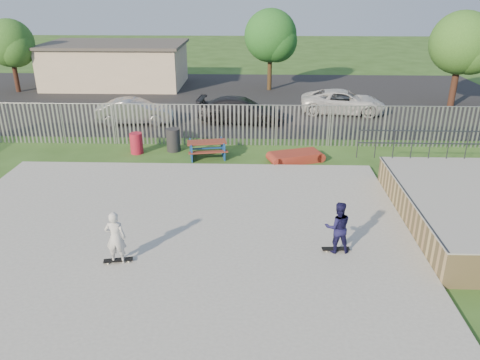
{
  "coord_description": "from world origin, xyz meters",
  "views": [
    {
      "loc": [
        2.6,
        -12.74,
        7.35
      ],
      "look_at": [
        2.12,
        2.0,
        1.1
      ],
      "focal_mm": 35.0,
      "sensor_mm": 36.0,
      "label": 1
    }
  ],
  "objects_px": {
    "trash_bin_grey": "(173,140)",
    "tree_left": "(10,43)",
    "skater_white": "(116,238)",
    "car_dark": "(241,110)",
    "car_silver": "(135,111)",
    "car_white": "(343,102)",
    "skater_navy": "(338,227)",
    "funbox": "(296,157)",
    "tree_right": "(461,43)",
    "trash_bin_red": "(136,143)",
    "picnic_table": "(207,149)",
    "tree_mid": "(271,36)"
  },
  "relations": [
    {
      "from": "picnic_table",
      "to": "trash_bin_red",
      "type": "distance_m",
      "value": 3.34
    },
    {
      "from": "car_silver",
      "to": "trash_bin_red",
      "type": "bearing_deg",
      "value": -171.37
    },
    {
      "from": "car_dark",
      "to": "car_silver",
      "type": "bearing_deg",
      "value": 99.71
    },
    {
      "from": "picnic_table",
      "to": "skater_navy",
      "type": "relative_size",
      "value": 1.28
    },
    {
      "from": "car_white",
      "to": "skater_white",
      "type": "xyz_separation_m",
      "value": [
        -9.06,
        -16.93,
        0.21
      ]
    },
    {
      "from": "funbox",
      "to": "trash_bin_grey",
      "type": "height_order",
      "value": "trash_bin_grey"
    },
    {
      "from": "tree_right",
      "to": "car_white",
      "type": "bearing_deg",
      "value": -164.96
    },
    {
      "from": "funbox",
      "to": "trash_bin_red",
      "type": "height_order",
      "value": "trash_bin_red"
    },
    {
      "from": "funbox",
      "to": "car_dark",
      "type": "height_order",
      "value": "car_dark"
    },
    {
      "from": "car_silver",
      "to": "tree_right",
      "type": "relative_size",
      "value": 0.72
    },
    {
      "from": "car_white",
      "to": "skater_white",
      "type": "distance_m",
      "value": 19.2
    },
    {
      "from": "car_dark",
      "to": "tree_left",
      "type": "relative_size",
      "value": 0.95
    },
    {
      "from": "funbox",
      "to": "car_silver",
      "type": "height_order",
      "value": "car_silver"
    },
    {
      "from": "tree_left",
      "to": "skater_white",
      "type": "distance_m",
      "value": 26.13
    },
    {
      "from": "trash_bin_grey",
      "to": "skater_white",
      "type": "relative_size",
      "value": 0.7
    },
    {
      "from": "picnic_table",
      "to": "car_white",
      "type": "relative_size",
      "value": 0.39
    },
    {
      "from": "car_dark",
      "to": "tree_mid",
      "type": "height_order",
      "value": "tree_mid"
    },
    {
      "from": "car_dark",
      "to": "skater_white",
      "type": "bearing_deg",
      "value": 173.78
    },
    {
      "from": "trash_bin_grey",
      "to": "tree_left",
      "type": "xyz_separation_m",
      "value": [
        -13.41,
        12.47,
        2.89
      ]
    },
    {
      "from": "car_white",
      "to": "skater_navy",
      "type": "xyz_separation_m",
      "value": [
        -2.9,
        -16.13,
        0.21
      ]
    },
    {
      "from": "tree_mid",
      "to": "skater_navy",
      "type": "bearing_deg",
      "value": -86.55
    },
    {
      "from": "funbox",
      "to": "car_silver",
      "type": "bearing_deg",
      "value": 127.3
    },
    {
      "from": "trash_bin_grey",
      "to": "car_silver",
      "type": "height_order",
      "value": "car_silver"
    },
    {
      "from": "trash_bin_red",
      "to": "car_silver",
      "type": "bearing_deg",
      "value": 104.19
    },
    {
      "from": "trash_bin_grey",
      "to": "tree_left",
      "type": "distance_m",
      "value": 18.54
    },
    {
      "from": "trash_bin_red",
      "to": "funbox",
      "type": "bearing_deg",
      "value": -6.5
    },
    {
      "from": "skater_navy",
      "to": "skater_white",
      "type": "height_order",
      "value": "same"
    },
    {
      "from": "trash_bin_grey",
      "to": "car_silver",
      "type": "xyz_separation_m",
      "value": [
        -2.89,
        4.49,
        0.17
      ]
    },
    {
      "from": "skater_white",
      "to": "car_dark",
      "type": "bearing_deg",
      "value": -103.08
    },
    {
      "from": "funbox",
      "to": "skater_navy",
      "type": "bearing_deg",
      "value": -104.7
    },
    {
      "from": "tree_left",
      "to": "tree_mid",
      "type": "distance_m",
      "value": 18.3
    },
    {
      "from": "funbox",
      "to": "car_white",
      "type": "relative_size",
      "value": 0.45
    },
    {
      "from": "car_dark",
      "to": "skater_navy",
      "type": "xyz_separation_m",
      "value": [
        3.19,
        -13.94,
        0.2
      ]
    },
    {
      "from": "tree_left",
      "to": "car_dark",
      "type": "bearing_deg",
      "value": -24.58
    },
    {
      "from": "funbox",
      "to": "picnic_table",
      "type": "bearing_deg",
      "value": 154.59
    },
    {
      "from": "car_silver",
      "to": "skater_navy",
      "type": "height_order",
      "value": "skater_navy"
    },
    {
      "from": "car_silver",
      "to": "skater_white",
      "type": "relative_size",
      "value": 2.71
    },
    {
      "from": "car_white",
      "to": "tree_right",
      "type": "height_order",
      "value": "tree_right"
    },
    {
      "from": "trash_bin_grey",
      "to": "tree_mid",
      "type": "relative_size",
      "value": 0.19
    },
    {
      "from": "tree_mid",
      "to": "tree_right",
      "type": "bearing_deg",
      "value": -22.29
    },
    {
      "from": "tree_right",
      "to": "skater_navy",
      "type": "bearing_deg",
      "value": -119.25
    },
    {
      "from": "funbox",
      "to": "tree_right",
      "type": "xyz_separation_m",
      "value": [
        10.69,
        10.31,
        3.74
      ]
    },
    {
      "from": "trash_bin_red",
      "to": "tree_mid",
      "type": "relative_size",
      "value": 0.17
    },
    {
      "from": "tree_mid",
      "to": "tree_right",
      "type": "xyz_separation_m",
      "value": [
        11.49,
        -4.71,
        0.09
      ]
    },
    {
      "from": "picnic_table",
      "to": "car_silver",
      "type": "height_order",
      "value": "car_silver"
    },
    {
      "from": "car_silver",
      "to": "car_dark",
      "type": "xyz_separation_m",
      "value": [
        5.91,
        0.47,
        0.01
      ]
    },
    {
      "from": "trash_bin_red",
      "to": "picnic_table",
      "type": "bearing_deg",
      "value": -6.5
    },
    {
      "from": "car_silver",
      "to": "tree_left",
      "type": "height_order",
      "value": "tree_left"
    },
    {
      "from": "car_silver",
      "to": "car_dark",
      "type": "relative_size",
      "value": 0.87
    },
    {
      "from": "funbox",
      "to": "skater_navy",
      "type": "xyz_separation_m",
      "value": [
        0.57,
        -7.76,
        0.72
      ]
    }
  ]
}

